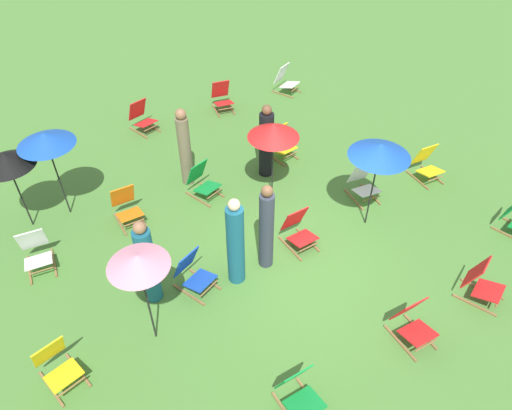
{
  "coord_description": "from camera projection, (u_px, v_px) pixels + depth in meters",
  "views": [
    {
      "loc": [
        -4.36,
        -4.42,
        6.71
      ],
      "look_at": [
        0.0,
        1.2,
        0.5
      ],
      "focal_mm": 33.01,
      "sensor_mm": 36.0,
      "label": 1
    }
  ],
  "objects": [
    {
      "name": "umbrella_3",
      "position": [
        138.0,
        261.0,
        6.54
      ],
      "size": [
        0.91,
        0.91,
        1.94
      ],
      "color": "black",
      "rests_on": "ground"
    },
    {
      "name": "deckchair_4",
      "position": [
        36.0,
        252.0,
        8.66
      ],
      "size": [
        0.63,
        0.85,
        0.83
      ],
      "rotation": [
        0.0,
        0.0,
        -0.22
      ],
      "color": "olive",
      "rests_on": "ground"
    },
    {
      "name": "deckchair_11",
      "position": [
        127.0,
        206.0,
        9.61
      ],
      "size": [
        0.56,
        0.81,
        0.83
      ],
      "rotation": [
        0.0,
        0.0,
        -0.12
      ],
      "color": "olive",
      "rests_on": "ground"
    },
    {
      "name": "deckchair_14",
      "position": [
        427.0,
        164.0,
        10.72
      ],
      "size": [
        0.62,
        0.84,
        0.83
      ],
      "rotation": [
        0.0,
        0.0,
        -0.21
      ],
      "color": "olive",
      "rests_on": "ground"
    },
    {
      "name": "person_2",
      "position": [
        148.0,
        264.0,
        7.8
      ],
      "size": [
        0.41,
        0.41,
        1.79
      ],
      "rotation": [
        0.0,
        0.0,
        2.11
      ],
      "color": "#195972",
      "rests_on": "ground"
    },
    {
      "name": "ground_plane",
      "position": [
        294.0,
        257.0,
        9.06
      ],
      "size": [
        40.0,
        40.0,
        0.0
      ],
      "primitive_type": "plane",
      "color": "#477A33"
    },
    {
      "name": "deckchair_8",
      "position": [
        299.0,
        392.0,
        6.63
      ],
      "size": [
        0.56,
        0.81,
        0.83
      ],
      "rotation": [
        0.0,
        0.0,
        -0.12
      ],
      "color": "olive",
      "rests_on": "ground"
    },
    {
      "name": "deckchair_2",
      "position": [
        481.0,
        283.0,
        8.11
      ],
      "size": [
        0.66,
        0.86,
        0.83
      ],
      "rotation": [
        0.0,
        0.0,
        0.27
      ],
      "color": "olive",
      "rests_on": "ground"
    },
    {
      "name": "person_3",
      "position": [
        236.0,
        244.0,
        8.09
      ],
      "size": [
        0.38,
        0.38,
        1.89
      ],
      "rotation": [
        0.0,
        0.0,
        1.3
      ],
      "color": "#195972",
      "rests_on": "ground"
    },
    {
      "name": "umbrella_4",
      "position": [
        45.0,
        139.0,
        8.83
      ],
      "size": [
        1.09,
        1.09,
        1.97
      ],
      "color": "black",
      "rests_on": "ground"
    },
    {
      "name": "person_1",
      "position": [
        266.0,
        143.0,
        10.52
      ],
      "size": [
        0.45,
        0.45,
        1.78
      ],
      "rotation": [
        0.0,
        0.0,
        0.97
      ],
      "color": "black",
      "rests_on": "ground"
    },
    {
      "name": "deckchair_1",
      "position": [
        298.0,
        230.0,
        9.1
      ],
      "size": [
        0.55,
        0.8,
        0.83
      ],
      "rotation": [
        0.0,
        0.0,
        -0.09
      ],
      "color": "olive",
      "rests_on": "ground"
    },
    {
      "name": "umbrella_1",
      "position": [
        274.0,
        130.0,
        9.4
      ],
      "size": [
        1.06,
        1.06,
        1.81
      ],
      "color": "black",
      "rests_on": "ground"
    },
    {
      "name": "umbrella_2",
      "position": [
        5.0,
        159.0,
        8.66
      ],
      "size": [
        1.05,
        1.05,
        1.8
      ],
      "color": "black",
      "rests_on": "ground"
    },
    {
      "name": "person_0",
      "position": [
        266.0,
        229.0,
        8.36
      ],
      "size": [
        0.33,
        0.33,
        1.87
      ],
      "rotation": [
        0.0,
        0.0,
        4.96
      ],
      "color": "#333847",
      "rests_on": "ground"
    },
    {
      "name": "deckchair_13",
      "position": [
        412.0,
        322.0,
        7.5
      ],
      "size": [
        0.59,
        0.83,
        0.83
      ],
      "rotation": [
        0.0,
        0.0,
        -0.16
      ],
      "color": "olive",
      "rests_on": "ground"
    },
    {
      "name": "deckchair_12",
      "position": [
        142.0,
        117.0,
        12.27
      ],
      "size": [
        0.59,
        0.83,
        0.83
      ],
      "rotation": [
        0.0,
        0.0,
        0.16
      ],
      "color": "olive",
      "rests_on": "ground"
    },
    {
      "name": "umbrella_0",
      "position": [
        380.0,
        150.0,
        8.59
      ],
      "size": [
        1.16,
        1.16,
        1.96
      ],
      "color": "black",
      "rests_on": "ground"
    },
    {
      "name": "deckchair_9",
      "position": [
        193.0,
        273.0,
        8.28
      ],
      "size": [
        0.66,
        0.86,
        0.83
      ],
      "rotation": [
        0.0,
        0.0,
        0.27
      ],
      "color": "olive",
      "rests_on": "ground"
    },
    {
      "name": "deckchair_6",
      "position": [
        285.0,
        80.0,
        13.87
      ],
      "size": [
        0.69,
        0.87,
        0.83
      ],
      "rotation": [
        0.0,
        0.0,
        0.31
      ],
      "color": "olive",
      "rests_on": "ground"
    },
    {
      "name": "person_4",
      "position": [
        185.0,
        148.0,
        10.22
      ],
      "size": [
        0.34,
        0.34,
        1.88
      ],
      "rotation": [
        0.0,
        0.0,
        5.97
      ],
      "color": "#72664C",
      "rests_on": "ground"
    },
    {
      "name": "deckchair_0",
      "position": [
        202.0,
        181.0,
        10.24
      ],
      "size": [
        0.63,
        0.84,
        0.83
      ],
      "rotation": [
        0.0,
        0.0,
        0.21
      ],
      "color": "olive",
      "rests_on": "ground"
    },
    {
      "name": "deckchair_3",
      "position": [
        57.0,
        365.0,
        6.94
      ],
      "size": [
        0.57,
        0.81,
        0.83
      ],
      "rotation": [
        0.0,
        0.0,
        0.12
      ],
      "color": "olive",
      "rests_on": "ground"
    },
    {
      "name": "deckchair_10",
      "position": [
        280.0,
        143.0,
        11.37
      ],
      "size": [
        0.51,
        0.78,
        0.83
      ],
      "rotation": [
        0.0,
        0.0,
        0.05
      ],
      "color": "olive",
      "rests_on": "ground"
    },
    {
      "name": "deckchair_5",
      "position": [
        222.0,
        97.0,
        13.08
      ],
      "size": [
        0.69,
        0.87,
        0.83
      ],
      "rotation": [
        0.0,
        0.0,
        -0.31
      ],
      "color": "olive",
      "rests_on": "ground"
    },
    {
      "name": "deckchair_15",
      "position": [
        363.0,
        183.0,
        10.2
      ],
      "size": [
        0.66,
        0.86,
        0.83
      ],
      "rotation": [
        0.0,
        0.0,
        -0.26
      ],
      "color": "olive",
      "rests_on": "ground"
    }
  ]
}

